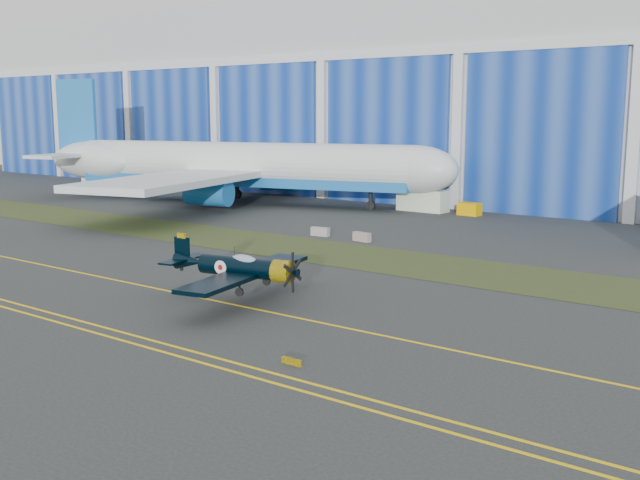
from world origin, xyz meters
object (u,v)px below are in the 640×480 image
Objects in this scene: jetliner at (239,116)px; shipping_container at (423,200)px; warbird at (239,267)px; tug at (469,209)px.

jetliner is 28.10m from shipping_container.
shipping_container is at bearing 94.40° from warbird.
warbird is 50.75m from shipping_container.
warbird is at bearing -73.16° from shipping_container.
warbird is 0.18× the size of jetliner.
warbird is at bearing -79.21° from tug.
jetliner reaches higher than shipping_container.
shipping_container is at bearing 2.32° from jetliner.
warbird is 57.07m from jetliner.
jetliner reaches higher than tug.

